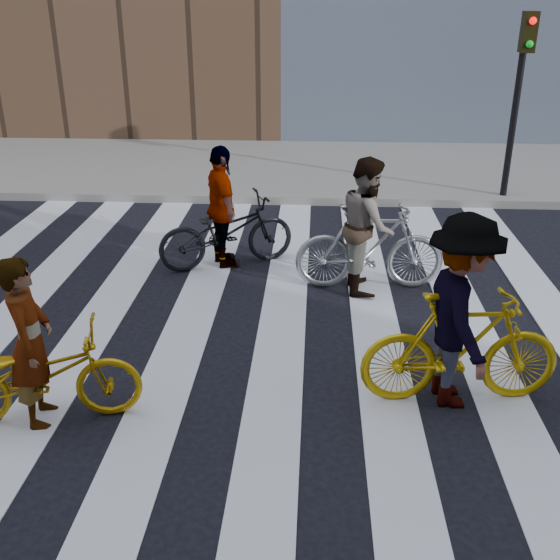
# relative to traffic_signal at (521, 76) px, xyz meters

# --- Properties ---
(ground) EXTENTS (100.00, 100.00, 0.00)m
(ground) POSITION_rel_traffic_signal_xyz_m (-4.40, -5.32, -2.28)
(ground) COLOR black
(ground) RESTS_ON ground
(sidewalk_far) EXTENTS (100.00, 5.00, 0.15)m
(sidewalk_far) POSITION_rel_traffic_signal_xyz_m (-4.40, 2.18, -2.20)
(sidewalk_far) COLOR gray
(sidewalk_far) RESTS_ON ground
(zebra_crosswalk) EXTENTS (8.25, 10.00, 0.01)m
(zebra_crosswalk) POSITION_rel_traffic_signal_xyz_m (-4.40, -5.32, -2.27)
(zebra_crosswalk) COLOR silver
(zebra_crosswalk) RESTS_ON ground
(traffic_signal) EXTENTS (0.22, 0.42, 3.33)m
(traffic_signal) POSITION_rel_traffic_signal_xyz_m (0.00, 0.00, 0.00)
(traffic_signal) COLOR black
(traffic_signal) RESTS_ON ground
(bike_yellow_left) EXTENTS (1.84, 0.95, 0.92)m
(bike_yellow_left) POSITION_rel_traffic_signal_xyz_m (-5.91, -7.05, -1.82)
(bike_yellow_left) COLOR #C6900B
(bike_yellow_left) RESTS_ON ground
(bike_silver_mid) EXTENTS (1.95, 0.64, 1.16)m
(bike_silver_mid) POSITION_rel_traffic_signal_xyz_m (-2.77, -3.94, -1.70)
(bike_silver_mid) COLOR #A1A6AB
(bike_silver_mid) RESTS_ON ground
(bike_yellow_right) EXTENTS (1.92, 0.70, 1.13)m
(bike_yellow_right) POSITION_rel_traffic_signal_xyz_m (-2.10, -6.51, -1.72)
(bike_yellow_right) COLOR gold
(bike_yellow_right) RESTS_ON ground
(bike_dark_rear) EXTENTS (2.06, 1.40, 1.02)m
(bike_dark_rear) POSITION_rel_traffic_signal_xyz_m (-4.74, -3.27, -1.77)
(bike_dark_rear) COLOR black
(bike_dark_rear) RESTS_ON ground
(rider_left) EXTENTS (0.49, 0.65, 1.60)m
(rider_left) POSITION_rel_traffic_signal_xyz_m (-5.96, -7.05, -1.48)
(rider_left) COLOR slate
(rider_left) RESTS_ON ground
(rider_mid) EXTENTS (0.71, 0.89, 1.76)m
(rider_mid) POSITION_rel_traffic_signal_xyz_m (-2.82, -3.94, -1.40)
(rider_mid) COLOR slate
(rider_mid) RESTS_ON ground
(rider_right) EXTENTS (0.80, 1.26, 1.86)m
(rider_right) POSITION_rel_traffic_signal_xyz_m (-2.15, -6.51, -1.35)
(rider_right) COLOR slate
(rider_right) RESTS_ON ground
(rider_rear) EXTENTS (0.79, 1.10, 1.73)m
(rider_rear) POSITION_rel_traffic_signal_xyz_m (-4.79, -3.27, -1.42)
(rider_rear) COLOR slate
(rider_rear) RESTS_ON ground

